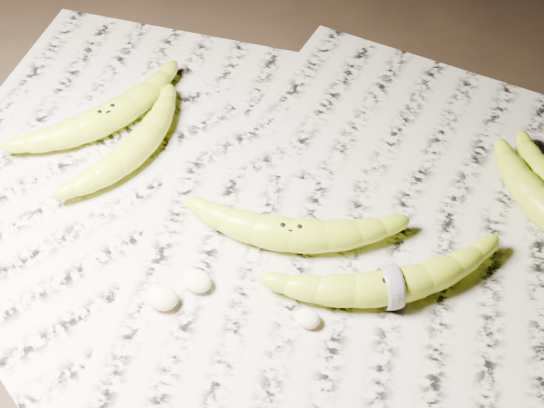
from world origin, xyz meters
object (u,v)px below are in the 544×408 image
at_px(banana_left_a, 107,116).
at_px(banana_taped, 391,285).
at_px(banana_left_b, 136,146).
at_px(banana_center, 291,233).

relative_size(banana_left_a, banana_taped, 0.95).
xyz_separation_m(banana_left_b, banana_taped, (0.33, -0.06, 0.00)).
bearing_deg(banana_center, banana_left_b, 151.11).
distance_m(banana_left_a, banana_left_b, 0.06).
bearing_deg(banana_taped, banana_left_b, 133.40).
xyz_separation_m(banana_left_a, banana_left_b, (0.06, -0.03, -0.00)).
relative_size(banana_left_a, banana_center, 1.02).
height_order(banana_left_a, banana_taped, same).
xyz_separation_m(banana_left_a, banana_taped, (0.39, -0.08, 0.00)).
xyz_separation_m(banana_center, banana_taped, (0.12, -0.02, -0.00)).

